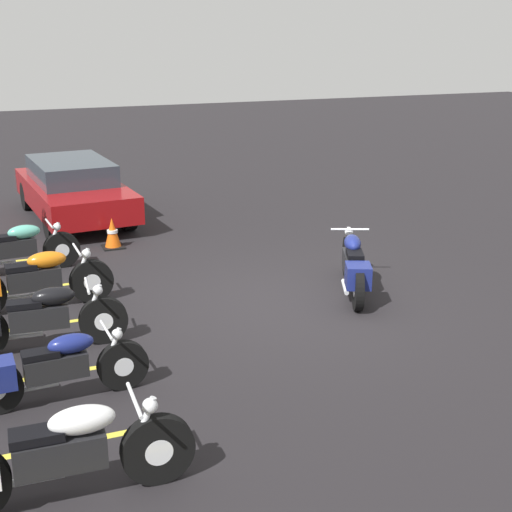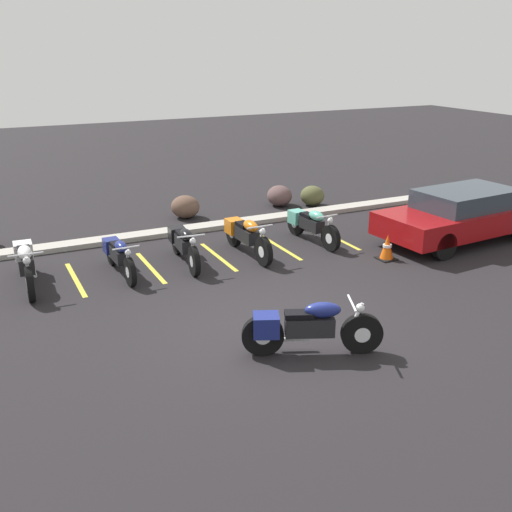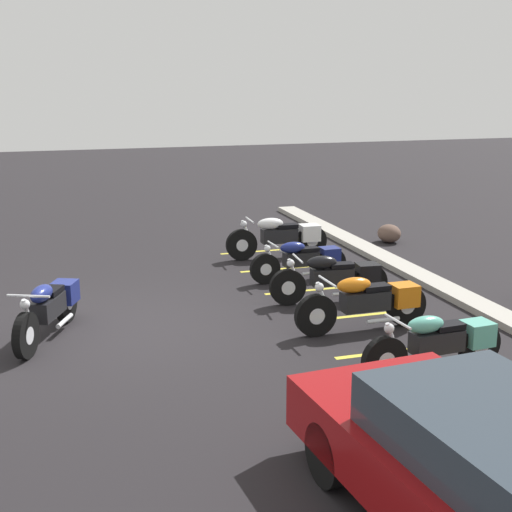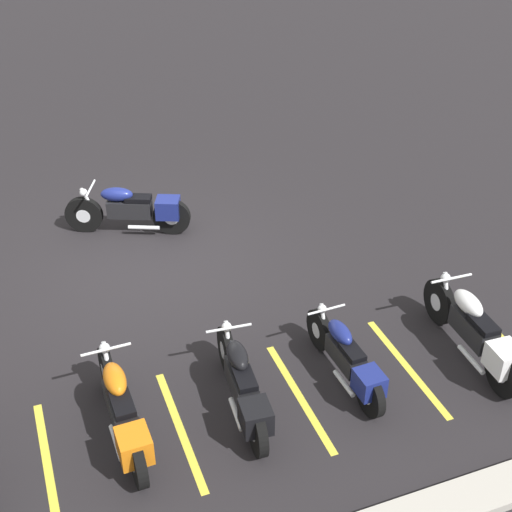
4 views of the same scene
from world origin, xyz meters
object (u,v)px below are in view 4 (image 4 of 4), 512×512
object	(u,v)px
parked_bike_1	(347,358)
parked_bike_3	(122,411)
motorcycle_navy_featured	(133,209)
parked_bike_2	(243,386)
parked_bike_0	(476,332)

from	to	relation	value
parked_bike_1	parked_bike_3	bearing A→B (deg)	87.02
motorcycle_navy_featured	parked_bike_2	distance (m)	4.84
parked_bike_0	parked_bike_1	bearing A→B (deg)	86.04
motorcycle_navy_featured	parked_bike_3	xyz separation A→B (m)	(1.19, 4.75, -0.00)
parked_bike_2	motorcycle_navy_featured	bearing A→B (deg)	8.51
parked_bike_2	parked_bike_3	distance (m)	1.49
motorcycle_navy_featured	parked_bike_3	world-z (taller)	motorcycle_navy_featured
parked_bike_1	parked_bike_0	bearing A→B (deg)	-98.16
parked_bike_3	motorcycle_navy_featured	bearing A→B (deg)	-15.19
motorcycle_navy_featured	parked_bike_0	world-z (taller)	parked_bike_0
motorcycle_navy_featured	parked_bike_3	size ratio (longest dim) A/B	0.94
parked_bike_0	parked_bike_3	distance (m)	4.80
motorcycle_navy_featured	parked_bike_0	bearing A→B (deg)	149.25
parked_bike_0	parked_bike_2	distance (m)	3.31
motorcycle_navy_featured	parked_bike_2	xyz separation A→B (m)	(-0.30, 4.83, -0.02)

